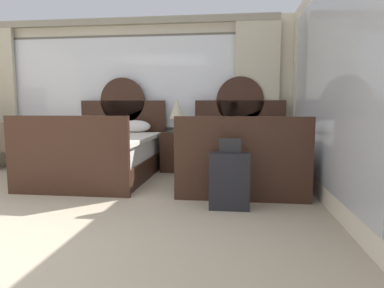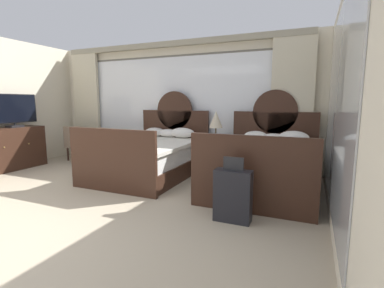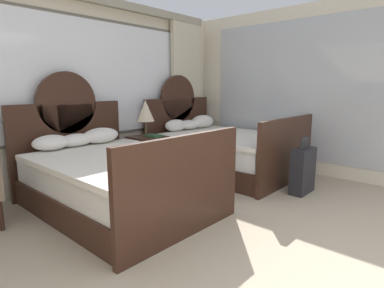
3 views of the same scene
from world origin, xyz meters
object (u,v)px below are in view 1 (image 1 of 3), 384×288
Objects in this scene: table_lamp_on_nightstand at (177,109)px; suitcase_on_floor at (229,181)px; bed_near_window at (103,153)px; book_on_nightstand at (178,132)px; bed_near_mirror at (241,156)px; nightstand_between_beds at (177,151)px; armchair_by_window_centre at (8,143)px; armchair_by_window_left at (44,143)px.

table_lamp_on_nightstand is 2.43m from suitcase_on_floor.
book_on_nightstand is (1.11, 0.56, 0.31)m from bed_near_window.
bed_near_mirror is 3.37× the size of nightstand_between_beds.
table_lamp_on_nightstand reaches higher than armchair_by_window_centre.
armchair_by_window_centre reaches higher than nightstand_between_beds.
armchair_by_window_centre is (-4.09, 0.53, 0.08)m from bed_near_mirror.
armchair_by_window_left is at bearing -176.15° from table_lamp_on_nightstand.
table_lamp_on_nightstand is 3.09m from armchair_by_window_centre.
armchair_by_window_left is (-3.42, 0.52, 0.08)m from bed_near_mirror.
book_on_nightstand is 0.32× the size of armchair_by_window_centre.
suitcase_on_floor is (0.88, -2.00, -0.36)m from book_on_nightstand.
suitcase_on_floor reaches higher than nightstand_between_beds.
armchair_by_window_left is at bearing 148.99° from suitcase_on_floor.
armchair_by_window_left reaches higher than suitcase_on_floor.
bed_near_mirror is 3.99× the size of table_lamp_on_nightstand.
armchair_by_window_centre is (-1.96, 0.53, 0.08)m from bed_near_window.
armchair_by_window_centre is at bearing -177.57° from nightstand_between_beds.
bed_near_window is at bearing -148.38° from nightstand_between_beds.
armchair_by_window_left is (-2.35, -0.13, 0.12)m from nightstand_between_beds.
bed_near_mirror is 2.89× the size of suitcase_on_floor.
bed_near_mirror is 1.21m from book_on_nightstand.
suitcase_on_floor is (3.95, -1.97, -0.14)m from armchair_by_window_centre.
book_on_nightstand is at bearing 0.73° from armchair_by_window_left.
bed_near_window is 1.00× the size of bed_near_mirror.
table_lamp_on_nightstand reaches higher than nightstand_between_beds.
bed_near_mirror reaches higher than armchair_by_window_left.
bed_near_window is 1.39m from armchair_by_window_left.
armchair_by_window_left is 1.00× the size of armchair_by_window_centre.
table_lamp_on_nightstand is at bearing 3.85° from armchair_by_window_left.
nightstand_between_beds is at bearing 113.10° from book_on_nightstand.
table_lamp_on_nightstand is 0.68× the size of armchair_by_window_left.
nightstand_between_beds is 0.36m from book_on_nightstand.
nightstand_between_beds is at bearing 113.79° from suitcase_on_floor.
bed_near_mirror is 2.71× the size of armchair_by_window_centre.
armchair_by_window_left is 0.68m from armchair_by_window_centre.
book_on_nightstand is at bearing 26.72° from bed_near_window.
armchair_by_window_centre is at bearing -177.02° from table_lamp_on_nightstand.
bed_near_window is at bearing -22.29° from armchair_by_window_left.
book_on_nightstand is at bearing -72.67° from table_lamp_on_nightstand.
bed_near_window is 8.54× the size of book_on_nightstand.
bed_near_window is 2.13m from bed_near_mirror.
bed_near_window is at bearing -179.94° from bed_near_mirror.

